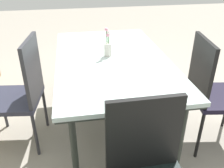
{
  "coord_description": "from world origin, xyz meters",
  "views": [
    {
      "loc": [
        -1.93,
        0.4,
        1.59
      ],
      "look_at": [
        0.05,
        0.06,
        0.49
      ],
      "focal_mm": 39.12,
      "sensor_mm": 36.0,
      "label": 1
    }
  ],
  "objects_px": {
    "dining_table": "(112,63)",
    "flower_vase": "(108,46)",
    "chair_near_left": "(212,89)",
    "chair_far_side": "(22,90)"
  },
  "relations": [
    {
      "from": "dining_table",
      "to": "chair_far_side",
      "type": "distance_m",
      "value": 0.82
    },
    {
      "from": "dining_table",
      "to": "flower_vase",
      "type": "bearing_deg",
      "value": 31.23
    },
    {
      "from": "dining_table",
      "to": "flower_vase",
      "type": "xyz_separation_m",
      "value": [
        0.05,
        0.03,
        0.15
      ]
    },
    {
      "from": "dining_table",
      "to": "flower_vase",
      "type": "height_order",
      "value": "flower_vase"
    },
    {
      "from": "dining_table",
      "to": "chair_near_left",
      "type": "relative_size",
      "value": 1.65
    },
    {
      "from": "chair_far_side",
      "to": "chair_near_left",
      "type": "bearing_deg",
      "value": -93.12
    },
    {
      "from": "chair_near_left",
      "to": "chair_far_side",
      "type": "height_order",
      "value": "chair_near_left"
    },
    {
      "from": "chair_far_side",
      "to": "dining_table",
      "type": "bearing_deg",
      "value": -77.99
    },
    {
      "from": "flower_vase",
      "to": "chair_near_left",
      "type": "bearing_deg",
      "value": -116.1
    },
    {
      "from": "dining_table",
      "to": "flower_vase",
      "type": "relative_size",
      "value": 6.3
    }
  ]
}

